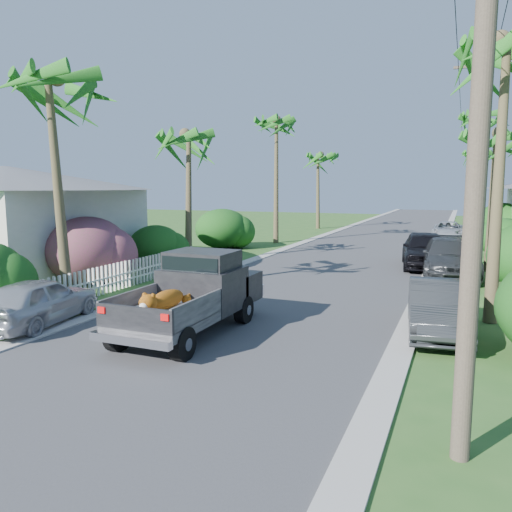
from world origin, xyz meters
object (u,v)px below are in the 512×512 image
at_px(palm_l_d, 319,155).
at_px(utility_pole_d, 467,177).
at_px(parked_car_rn, 438,309).
at_px(utility_pole_a, 480,117).
at_px(parked_car_rd, 448,231).
at_px(palm_l_c, 277,121).
at_px(palm_l_a, 52,79).
at_px(palm_r_a, 508,43).
at_px(palm_r_c, 482,116).
at_px(parked_car_ln, 38,302).
at_px(palm_r_d, 480,152).
at_px(house_left, 9,223).
at_px(pickup_truck, 198,292).
at_px(parked_car_rm, 449,258).
at_px(palm_l_b, 187,135).
at_px(palm_r_b, 497,134).
at_px(parked_car_rf, 425,250).
at_px(utility_pole_b, 470,165).
at_px(utility_pole_c, 468,173).

relative_size(palm_l_d, utility_pole_d, 0.86).
xyz_separation_m(parked_car_rn, utility_pole_a, (0.60, -6.11, 3.94)).
bearing_deg(parked_car_rd, palm_l_c, -148.80).
bearing_deg(palm_l_a, palm_r_a, 13.50).
distance_m(palm_r_c, utility_pole_a, 28.23).
bearing_deg(parked_car_ln, palm_r_d, -114.34).
bearing_deg(utility_pole_a, house_left, 154.18).
height_order(pickup_truck, palm_l_d, palm_l_d).
distance_m(parked_car_rm, parked_car_rd, 15.44).
distance_m(palm_l_c, palm_r_a, 20.19).
height_order(parked_car_rn, palm_l_c, palm_l_c).
bearing_deg(parked_car_ln, palm_r_c, -121.97).
xyz_separation_m(palm_l_b, utility_pole_a, (12.40, -14.00, -1.55)).
xyz_separation_m(palm_r_a, palm_r_c, (-0.10, 20.00, 0.69)).
xyz_separation_m(parked_car_rd, palm_r_b, (2.07, -13.50, 5.32)).
relative_size(palm_l_d, palm_r_b, 1.07).
height_order(parked_car_rf, house_left, house_left).
xyz_separation_m(palm_l_a, palm_r_d, (12.70, 37.00, -0.20)).
bearing_deg(palm_l_d, parked_car_rf, -61.27).
bearing_deg(palm_l_b, palm_r_b, 12.62).
xyz_separation_m(palm_l_b, palm_l_d, (0.30, 22.00, 0.29)).
relative_size(parked_car_rn, palm_l_b, 0.54).
bearing_deg(palm_r_c, palm_l_c, -161.85).
height_order(house_left, utility_pole_a, utility_pole_a).
bearing_deg(palm_l_b, house_left, -141.12).
bearing_deg(palm_l_a, utility_pole_a, -22.96).
distance_m(parked_car_rn, parked_car_rd, 24.39).
xyz_separation_m(palm_l_a, palm_r_a, (12.50, 3.00, 0.49)).
height_order(parked_car_rn, palm_l_a, palm_l_a).
bearing_deg(palm_r_d, utility_pole_b, -91.91).
distance_m(pickup_truck, parked_car_rf, 13.73).
bearing_deg(parked_car_ln, palm_l_c, -95.28).
bearing_deg(palm_l_b, palm_l_a, -86.19).
bearing_deg(utility_pole_d, utility_pole_a, -90.00).
relative_size(parked_car_rd, palm_l_b, 0.61).
relative_size(parked_car_rf, palm_r_b, 0.68).
distance_m(palm_r_c, utility_pole_d, 17.37).
relative_size(palm_l_b, palm_r_c, 0.79).
height_order(parked_car_rm, house_left, house_left).
distance_m(palm_l_a, house_left, 9.24).
relative_size(house_left, utility_pole_b, 1.00).
bearing_deg(parked_car_ln, utility_pole_b, -139.03).
relative_size(palm_r_b, utility_pole_a, 0.80).
relative_size(parked_car_ln, palm_r_a, 0.44).
bearing_deg(utility_pole_c, palm_r_a, -88.18).
height_order(pickup_truck, parked_car_rf, pickup_truck).
height_order(pickup_truck, utility_pole_a, utility_pole_a).
height_order(parked_car_ln, utility_pole_b, utility_pole_b).
bearing_deg(utility_pole_a, palm_r_d, 88.77).
relative_size(palm_r_a, house_left, 0.97).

